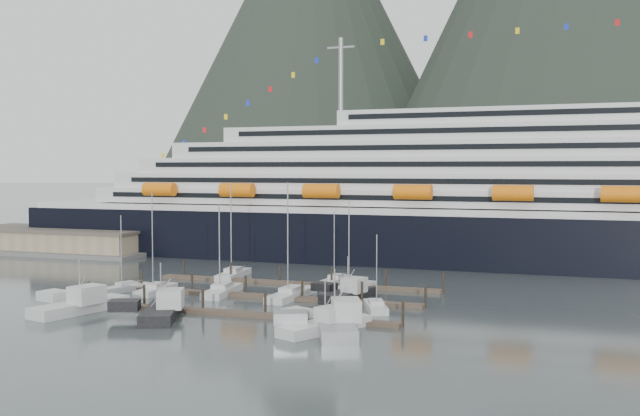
# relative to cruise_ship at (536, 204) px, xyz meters

# --- Properties ---
(ground) EXTENTS (1600.00, 1600.00, 0.00)m
(ground) POSITION_rel_cruise_ship_xyz_m (-30.03, -54.94, -12.04)
(ground) COLOR #424D4E
(ground) RESTS_ON ground
(cruise_ship) EXTENTS (210.00, 30.40, 50.30)m
(cruise_ship) POSITION_rel_cruise_ship_xyz_m (0.00, 0.00, 0.00)
(cruise_ship) COLOR black
(cruise_ship) RESTS_ON ground
(warehouse) EXTENTS (46.00, 20.00, 5.80)m
(warehouse) POSITION_rel_cruise_ship_xyz_m (-102.03, -12.94, -9.79)
(warehouse) COLOR #595956
(warehouse) RESTS_ON ground
(dock_near) EXTENTS (48.18, 2.28, 3.20)m
(dock_near) POSITION_rel_cruise_ship_xyz_m (-34.95, -64.89, -11.73)
(dock_near) COLOR #483B2E
(dock_near) RESTS_ON ground
(dock_mid) EXTENTS (48.18, 2.28, 3.20)m
(dock_mid) POSITION_rel_cruise_ship_xyz_m (-34.95, -51.89, -11.73)
(dock_mid) COLOR #483B2E
(dock_mid) RESTS_ON ground
(dock_far) EXTENTS (48.18, 2.28, 3.20)m
(dock_far) POSITION_rel_cruise_ship_xyz_m (-34.95, -38.89, -11.73)
(dock_far) COLOR #483B2E
(dock_far) RESTS_ON ground
(sailboat_a) EXTENTS (5.20, 8.58, 12.10)m
(sailboat_a) POSITION_rel_cruise_ship_xyz_m (-57.03, -53.44, -11.63)
(sailboat_a) COLOR #B6B6B6
(sailboat_a) RESTS_ON ground
(sailboat_b) EXTENTS (3.36, 9.94, 15.67)m
(sailboat_b) POSITION_rel_cruise_ship_xyz_m (-51.75, -53.44, -11.60)
(sailboat_b) COLOR #B6B6B6
(sailboat_b) RESTS_ON ground
(sailboat_c) EXTENTS (4.34, 11.06, 14.05)m
(sailboat_c) POSITION_rel_cruise_ship_xyz_m (-41.58, -51.47, -11.60)
(sailboat_c) COLOR #B6B6B6
(sailboat_c) RESTS_ON ground
(sailboat_d) EXTENTS (3.50, 12.41, 17.37)m
(sailboat_d) POSITION_rel_cruise_ship_xyz_m (-30.74, -50.73, -11.58)
(sailboat_d) COLOR #B6B6B6
(sailboat_d) RESTS_ON ground
(sailboat_e) EXTENTS (4.31, 11.51, 16.65)m
(sailboat_e) POSITION_rel_cruise_ship_xyz_m (-47.95, -34.95, -11.58)
(sailboat_e) COLOR #B6B6B6
(sailboat_e) RESTS_ON ground
(sailboat_f) EXTENTS (2.84, 8.60, 12.27)m
(sailboat_f) POSITION_rel_cruise_ship_xyz_m (-29.23, -34.95, -11.63)
(sailboat_f) COLOR #B6B6B6
(sailboat_f) RESTS_ON ground
(sailboat_g) EXTENTS (4.89, 11.68, 14.51)m
(sailboat_g) POSITION_rel_cruise_ship_xyz_m (-24.20, -42.03, -11.61)
(sailboat_g) COLOR #B6B6B6
(sailboat_g) RESTS_ON ground
(sailboat_h) EXTENTS (5.38, 8.38, 10.56)m
(sailboat_h) POSITION_rel_cruise_ship_xyz_m (-16.73, -55.50, -11.65)
(sailboat_h) COLOR #B6B6B6
(sailboat_h) RESTS_ON ground
(trawler_a) EXTENTS (10.64, 14.32, 7.62)m
(trawler_a) POSITION_rel_cruise_ship_xyz_m (-53.03, -69.91, -11.09)
(trawler_a) COLOR #B6B6B6
(trawler_a) RESTS_ON ground
(trawler_b) EXTENTS (10.52, 12.47, 7.77)m
(trawler_b) POSITION_rel_cruise_ship_xyz_m (-40.73, -70.00, -11.08)
(trawler_b) COLOR black
(trawler_b) RESTS_ON ground
(trawler_c) EXTENTS (10.54, 12.85, 6.44)m
(trawler_c) POSITION_rel_cruise_ship_xyz_m (-18.88, -69.88, -11.19)
(trawler_c) COLOR #B6B6B6
(trawler_c) RESTS_ON ground
(trawler_d) EXTENTS (11.60, 13.93, 8.06)m
(trawler_d) POSITION_rel_cruise_ship_xyz_m (-17.74, -70.01, -11.05)
(trawler_d) COLOR #979A9C
(trawler_d) RESTS_ON ground
(trawler_e) EXTENTS (8.64, 11.09, 6.87)m
(trawler_e) POSITION_rel_cruise_ship_xyz_m (-22.78, -49.10, -11.15)
(trawler_e) COLOR black
(trawler_e) RESTS_ON ground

